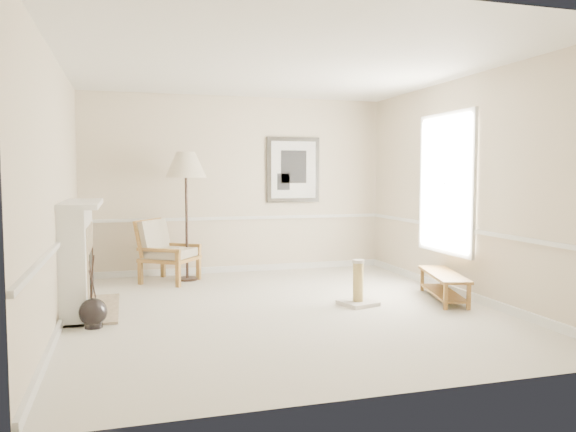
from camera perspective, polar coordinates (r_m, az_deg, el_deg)
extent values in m
plane|color=silver|center=(6.85, -0.54, -9.47)|extent=(5.50, 5.50, 0.00)
cube|color=beige|center=(9.34, -5.12, 3.17)|extent=(5.00, 0.04, 2.90)
cube|color=beige|center=(4.08, 9.95, 1.69)|extent=(5.00, 0.04, 2.90)
cube|color=beige|center=(6.45, -22.48, 2.36)|extent=(0.04, 5.50, 2.90)
cube|color=beige|center=(7.72, 17.64, 2.75)|extent=(0.04, 5.50, 2.90)
cube|color=white|center=(6.78, -0.56, 15.09)|extent=(5.00, 5.50, 0.04)
cube|color=white|center=(9.45, -5.04, -5.35)|extent=(4.95, 0.04, 0.10)
cube|color=white|center=(9.34, -5.08, -0.20)|extent=(4.95, 0.04, 0.05)
cube|color=white|center=(8.03, 15.82, 3.20)|extent=(0.03, 1.20, 1.80)
cube|color=white|center=(8.03, 15.76, 3.20)|extent=(0.05, 1.34, 1.94)
cube|color=black|center=(9.53, 0.53, 4.72)|extent=(0.92, 0.04, 1.10)
cube|color=white|center=(9.51, 0.58, 4.72)|extent=(0.78, 0.01, 0.96)
cube|color=black|center=(9.51, 0.59, 5.02)|extent=(0.45, 0.01, 0.55)
cube|color=white|center=(7.10, -20.64, -4.12)|extent=(0.28, 1.50, 1.25)
cube|color=white|center=(7.04, -20.37, 1.17)|extent=(0.46, 1.64, 0.06)
cube|color=#C6B28E|center=(7.10, -19.45, -4.70)|extent=(0.02, 1.05, 0.95)
cube|color=black|center=(7.12, -19.34, -5.73)|extent=(0.02, 0.62, 0.58)
cube|color=#C28E40|center=(7.17, -19.25, -7.78)|extent=(0.01, 0.66, 0.05)
cube|color=#C6B28E|center=(7.20, -19.22, -8.91)|extent=(0.60, 1.50, 0.03)
sphere|color=black|center=(6.38, -19.18, -9.20)|extent=(0.29, 0.29, 0.29)
cylinder|color=black|center=(6.41, -19.15, -10.30)|extent=(0.19, 0.19, 0.08)
cylinder|color=black|center=(6.30, -19.27, -5.80)|extent=(0.06, 0.12, 0.46)
cylinder|color=black|center=(6.31, -19.26, -6.13)|extent=(0.08, 0.14, 0.38)
cylinder|color=black|center=(6.30, -19.28, -5.47)|extent=(0.04, 0.06, 0.55)
cube|color=olive|center=(8.27, -11.11, -5.80)|extent=(0.08, 0.08, 0.39)
cube|color=olive|center=(8.59, -14.77, -5.48)|extent=(0.08, 0.08, 0.39)
cube|color=olive|center=(8.81, -9.07, -5.15)|extent=(0.08, 0.08, 0.39)
cube|color=olive|center=(9.12, -12.58, -4.88)|extent=(0.08, 0.08, 0.39)
cube|color=olive|center=(8.66, -11.90, -4.26)|extent=(0.99, 0.99, 0.05)
cube|color=olive|center=(8.79, -13.75, -2.11)|extent=(0.54, 0.68, 0.56)
cube|color=olive|center=(8.37, -13.01, -3.39)|extent=(0.62, 0.46, 0.05)
cube|color=olive|center=(8.91, -10.89, -2.89)|extent=(0.62, 0.46, 0.05)
cube|color=white|center=(8.65, -11.91, -3.67)|extent=(0.90, 0.90, 0.12)
cube|color=white|center=(8.76, -13.42, -1.99)|extent=(0.54, 0.65, 0.50)
cylinder|color=black|center=(8.83, -10.18, -6.30)|extent=(0.32, 0.32, 0.03)
cylinder|color=black|center=(8.71, -10.26, -0.50)|extent=(0.04, 0.04, 1.77)
cone|color=beige|center=(8.68, -10.34, 5.14)|extent=(0.81, 0.81, 0.39)
cube|color=olive|center=(7.58, 15.56, -5.74)|extent=(0.68, 1.27, 0.03)
cube|color=olive|center=(7.62, 15.52, -7.55)|extent=(0.60, 1.17, 0.03)
cube|color=olive|center=(7.05, 15.72, -7.94)|extent=(0.05, 0.05, 0.31)
cube|color=olive|center=(7.13, 17.88, -7.84)|extent=(0.05, 0.05, 0.31)
cube|color=olive|center=(8.10, 13.47, -6.31)|extent=(0.05, 0.05, 0.31)
cube|color=olive|center=(8.17, 15.37, -6.25)|extent=(0.05, 0.05, 0.31)
cube|color=beige|center=(7.12, 7.12, -8.77)|extent=(0.50, 0.50, 0.05)
cylinder|color=tan|center=(7.06, 7.14, -6.67)|extent=(0.13, 0.13, 0.48)
cylinder|color=beige|center=(7.02, 7.16, -4.59)|extent=(0.15, 0.15, 0.04)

